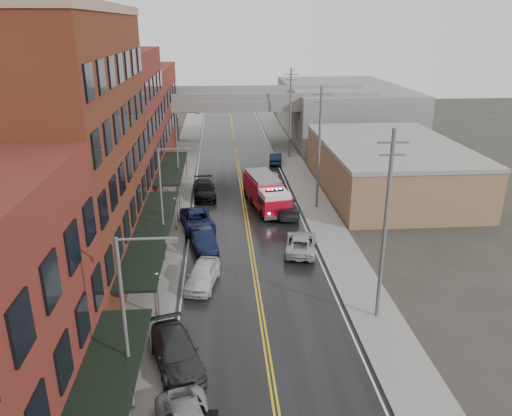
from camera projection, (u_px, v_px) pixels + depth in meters
road at (248, 229)px, 44.90m from camera, size 11.00×160.00×0.02m
sidewalk_left at (166, 231)px, 44.37m from camera, size 3.00×160.00×0.15m
sidewalk_right at (328, 226)px, 45.39m from camera, size 3.00×160.00×0.15m
curb_left at (185, 230)px, 44.48m from camera, size 0.30×160.00×0.15m
curb_right at (310, 226)px, 45.28m from camera, size 0.30×160.00×0.15m
brick_building_b at (61, 153)px, 34.30m from camera, size 9.00×20.00×18.00m
brick_building_c at (112, 126)px, 51.19m from camera, size 9.00×15.00×15.00m
brick_building_far at (138, 112)px, 68.08m from camera, size 9.00×20.00×12.00m
tan_building at (388, 168)px, 54.52m from camera, size 14.00×22.00×5.00m
right_far_block at (342, 110)px, 82.20m from camera, size 18.00×30.00×8.00m
awning_1 at (152, 231)px, 36.79m from camera, size 2.60×18.00×3.09m
awning_2 at (172, 167)px, 53.17m from camera, size 2.60×13.00×3.09m
globe_lamp_1 at (157, 285)px, 30.56m from camera, size 0.44×0.44×3.12m
globe_lamp_2 at (175, 207)px, 43.65m from camera, size 0.44×0.44×3.12m
street_lamp_0 at (130, 316)px, 22.07m from camera, size 2.64×0.22×9.00m
street_lamp_1 at (165, 198)px, 37.04m from camera, size 2.64×0.22×9.00m
street_lamp_2 at (179, 148)px, 52.00m from camera, size 2.64×0.22×9.00m
utility_pole_0 at (385, 225)px, 29.20m from camera, size 1.80×0.24×12.00m
utility_pole_1 at (319, 146)px, 47.90m from camera, size 1.80×0.24×12.00m
utility_pole_2 at (290, 112)px, 66.61m from camera, size 1.80×0.24×12.00m
overpass at (235, 107)px, 72.76m from camera, size 40.00×10.00×7.50m
fire_truck at (266, 192)px, 49.51m from camera, size 4.58×8.79×3.08m
parked_car_left_3 at (176, 352)px, 26.79m from camera, size 3.80×5.90×1.59m
parked_car_left_4 at (202, 275)px, 34.99m from camera, size 2.82×5.01×1.61m
parked_car_left_5 at (204, 240)px, 40.62m from camera, size 2.60×5.05×1.59m
parked_car_left_6 at (197, 220)px, 44.73m from camera, size 3.67×6.16×1.60m
parked_car_left_7 at (204, 190)px, 52.94m from camera, size 2.69×5.81×1.64m
parked_car_right_0 at (301, 243)px, 40.25m from camera, size 3.38×5.62×1.46m
parked_car_right_1 at (285, 206)px, 48.07m from camera, size 2.36×5.71×1.65m
parked_car_right_2 at (272, 178)px, 57.32m from camera, size 2.05×4.55×1.52m
parked_car_right_3 at (276, 158)px, 65.77m from camera, size 2.10×4.60×1.46m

